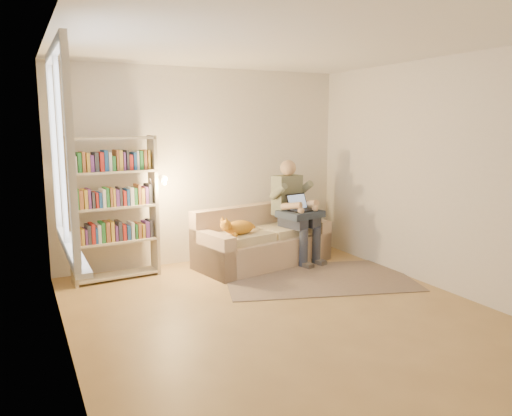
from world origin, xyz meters
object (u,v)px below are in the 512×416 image
person (293,206)px  cat (240,227)px  sofa (261,243)px  bookshelf (114,201)px  laptop (300,206)px

person → cat: bearing=178.2°
sofa → bookshelf: bookshelf is taller
laptop → sofa: bearing=148.3°
sofa → cat: bearing=-165.2°
person → bookshelf: size_ratio=0.80×
bookshelf → sofa: bearing=-9.9°
laptop → bookshelf: (-2.37, 0.34, 0.18)m
cat → laptop: size_ratio=1.54×
laptop → cat: bearing=169.8°
sofa → person: 0.68m
sofa → bookshelf: bearing=163.1°
laptop → bookshelf: 2.40m
sofa → laptop: size_ratio=5.06×
person → bookshelf: bearing=162.9°
laptop → bookshelf: bearing=159.9°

